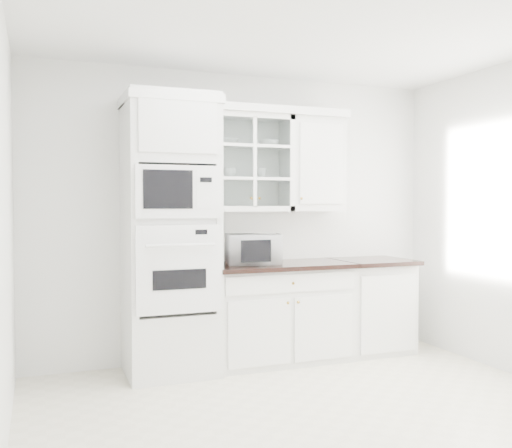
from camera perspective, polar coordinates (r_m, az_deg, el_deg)
name	(u,v)px	position (r m, az deg, el deg)	size (l,w,h in m)	color
ground	(325,418)	(4.13, 6.90, -18.73)	(4.00, 3.50, 0.01)	beige
room_shell	(299,162)	(4.26, 4.27, 6.20)	(4.00, 3.50, 2.70)	white
oven_column	(170,235)	(4.95, -8.58, -1.12)	(0.76, 0.68, 2.40)	white
base_cabinet_run	(279,312)	(5.39, 2.28, -8.75)	(1.32, 0.67, 0.92)	white
extra_base_cabinet	(371,305)	(5.85, 11.40, -7.92)	(0.72, 0.67, 0.92)	white
upper_cabinet_glass	(248,163)	(5.34, -0.76, 6.11)	(0.80, 0.33, 0.90)	white
upper_cabinet_solid	(313,165)	(5.61, 5.75, 5.90)	(0.55, 0.33, 0.90)	white
crown_molding	(239,110)	(5.34, -1.75, 11.35)	(2.14, 0.38, 0.07)	white
countertop_microwave	(253,249)	(5.20, -0.29, -2.50)	(0.48, 0.40, 0.28)	white
bowl_a	(225,142)	(5.29, -3.15, 8.20)	(0.24, 0.24, 0.06)	white
bowl_b	(269,143)	(5.42, 1.30, 8.07)	(0.19, 0.19, 0.06)	white
cup_a	(230,173)	(5.27, -2.66, 5.13)	(0.11, 0.11, 0.09)	white
cup_b	(261,173)	(5.37, 0.51, 5.10)	(0.10, 0.10, 0.09)	white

